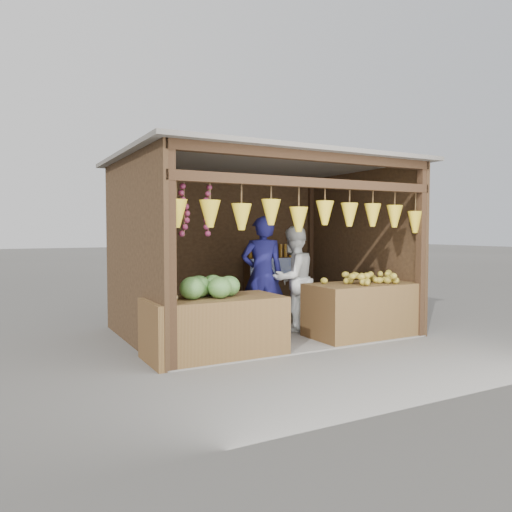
# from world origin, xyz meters

# --- Properties ---
(ground) EXTENTS (80.00, 80.00, 0.00)m
(ground) POSITION_xyz_m (0.00, 0.00, 0.00)
(ground) COLOR #514F49
(ground) RESTS_ON ground
(stall_structure) EXTENTS (4.30, 3.30, 2.66)m
(stall_structure) POSITION_xyz_m (-0.03, -0.04, 1.67)
(stall_structure) COLOR slate
(stall_structure) RESTS_ON ground
(back_shelf) EXTENTS (1.25, 0.32, 1.32)m
(back_shelf) POSITION_xyz_m (1.05, 1.28, 0.87)
(back_shelf) COLOR #382314
(back_shelf) RESTS_ON ground
(counter_left) EXTENTS (1.72, 0.85, 0.75)m
(counter_left) POSITION_xyz_m (-1.24, -1.07, 0.37)
(counter_left) COLOR #50351A
(counter_left) RESTS_ON ground
(counter_right) EXTENTS (1.72, 0.85, 0.80)m
(counter_right) POSITION_xyz_m (1.20, -1.04, 0.40)
(counter_right) COLOR #4B3119
(counter_right) RESTS_ON ground
(stool) EXTENTS (0.28, 0.28, 0.27)m
(stool) POSITION_xyz_m (-1.65, -0.02, 0.13)
(stool) COLOR black
(stool) RESTS_ON ground
(man_standing) EXTENTS (0.76, 0.62, 1.80)m
(man_standing) POSITION_xyz_m (-0.02, -0.10, 0.90)
(man_standing) COLOR #171654
(man_standing) RESTS_ON ground
(woman_standing) EXTENTS (0.93, 0.80, 1.65)m
(woman_standing) POSITION_xyz_m (0.49, -0.19, 0.83)
(woman_standing) COLOR silver
(woman_standing) RESTS_ON ground
(vendor_seated) EXTENTS (0.64, 0.57, 1.10)m
(vendor_seated) POSITION_xyz_m (-1.65, -0.02, 0.81)
(vendor_seated) COLOR brown
(vendor_seated) RESTS_ON stool
(melon_pile) EXTENTS (1.00, 0.50, 0.32)m
(melon_pile) POSITION_xyz_m (-1.25, -1.05, 0.91)
(melon_pile) COLOR #16541B
(melon_pile) RESTS_ON counter_left
(tanfruit_pile) EXTENTS (0.34, 0.40, 0.13)m
(tanfruit_pile) POSITION_xyz_m (-1.86, -1.11, 0.81)
(tanfruit_pile) COLOR tan
(tanfruit_pile) RESTS_ON counter_left
(mango_pile) EXTENTS (1.40, 0.64, 0.22)m
(mango_pile) POSITION_xyz_m (1.20, -1.09, 0.91)
(mango_pile) COLOR #BE6E19
(mango_pile) RESTS_ON counter_right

